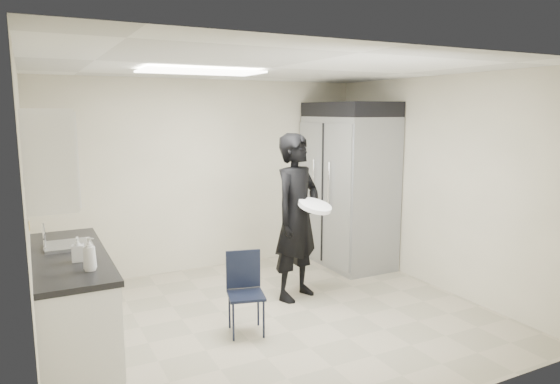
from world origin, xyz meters
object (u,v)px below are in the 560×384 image
lower_counter (72,304)px  commercial_fridge (348,191)px  folding_chair (246,295)px  man_tuxedo (297,217)px

lower_counter → commercial_fridge: (3.78, 1.07, 0.62)m
folding_chair → man_tuxedo: man_tuxedo is taller
folding_chair → man_tuxedo: size_ratio=0.40×
lower_counter → commercial_fridge: 3.98m
folding_chair → man_tuxedo: bearing=48.6°
lower_counter → man_tuxedo: size_ratio=0.98×
commercial_fridge → folding_chair: commercial_fridge is taller
commercial_fridge → man_tuxedo: commercial_fridge is taller
lower_counter → man_tuxedo: 2.54m
commercial_fridge → man_tuxedo: bearing=-146.6°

